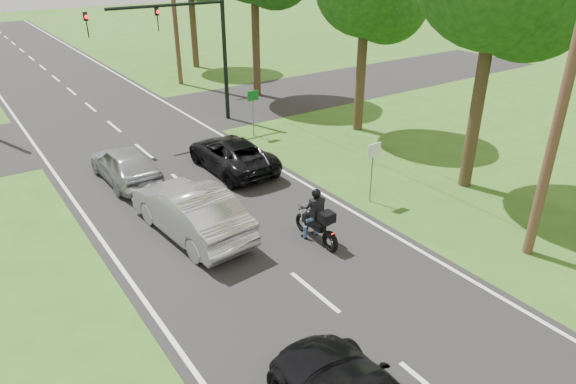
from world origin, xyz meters
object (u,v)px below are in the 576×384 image
object	(u,v)px
motorcycle_rider	(317,221)
sign_white	(373,158)
dark_suv	(232,154)
silver_sedan	(191,211)
utility_pole_near	(569,76)
sign_green	(253,102)
silver_suv	(125,164)
traffic_signal	(188,38)

from	to	relation	value
motorcycle_rider	sign_white	xyz separation A→B (m)	(3.12, 1.05, 0.92)
sign_white	dark_suv	bearing A→B (deg)	115.93
silver_sedan	sign_white	xyz separation A→B (m)	(5.98, -1.48, 0.80)
utility_pole_near	sign_green	bearing A→B (deg)	95.72
utility_pole_near	sign_white	bearing A→B (deg)	106.76
dark_suv	sign_green	size ratio (longest dim) A/B	2.12
motorcycle_rider	silver_sedan	xyz separation A→B (m)	(-2.86, 2.53, 0.12)
dark_suv	silver_suv	world-z (taller)	silver_suv
traffic_signal	utility_pole_near	xyz separation A→B (m)	(2.86, -16.00, 0.95)
silver_suv	traffic_signal	world-z (taller)	traffic_signal
utility_pole_near	sign_white	distance (m)	6.26
motorcycle_rider	utility_pole_near	xyz separation A→B (m)	(4.62, -3.93, 4.41)
sign_white	motorcycle_rider	bearing A→B (deg)	-161.50
silver_sedan	sign_white	size ratio (longest dim) A/B	2.25
silver_suv	utility_pole_near	bearing A→B (deg)	122.98
traffic_signal	sign_white	size ratio (longest dim) A/B	3.00
motorcycle_rider	silver_sedan	world-z (taller)	motorcycle_rider
utility_pole_near	sign_white	size ratio (longest dim) A/B	4.71
motorcycle_rider	sign_white	distance (m)	3.42
silver_sedan	utility_pole_near	world-z (taller)	utility_pole_near
motorcycle_rider	dark_suv	xyz separation A→B (m)	(0.60, 6.23, -0.04)
dark_suv	traffic_signal	distance (m)	6.90
sign_green	silver_suv	bearing A→B (deg)	-166.24
silver_suv	traffic_signal	size ratio (longest dim) A/B	0.64
silver_suv	traffic_signal	bearing A→B (deg)	-138.54
traffic_signal	dark_suv	bearing A→B (deg)	-101.26
silver_sedan	utility_pole_near	distance (m)	10.77
silver_sedan	utility_pole_near	size ratio (longest dim) A/B	0.48
dark_suv	silver_suv	size ratio (longest dim) A/B	1.11
dark_suv	silver_sedan	world-z (taller)	silver_sedan
dark_suv	silver_sedan	size ratio (longest dim) A/B	0.94
silver_suv	sign_green	bearing A→B (deg)	-167.73
dark_suv	traffic_signal	xyz separation A→B (m)	(1.16, 5.83, 3.50)
motorcycle_rider	silver_suv	xyz separation A→B (m)	(-3.19, 7.45, 0.03)
motorcycle_rider	silver_suv	bearing A→B (deg)	113.52
sign_white	sign_green	size ratio (longest dim) A/B	1.00
dark_suv	sign_green	world-z (taller)	sign_green
sign_green	sign_white	bearing A→B (deg)	-91.43
silver_sedan	motorcycle_rider	bearing A→B (deg)	133.17
utility_pole_near	sign_green	xyz separation A→B (m)	(-1.30, 12.98, -3.49)
traffic_signal	sign_green	xyz separation A→B (m)	(1.56, -3.02, -2.54)
sign_green	motorcycle_rider	bearing A→B (deg)	-110.18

